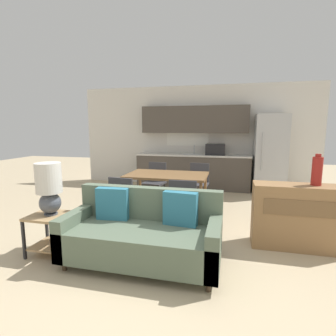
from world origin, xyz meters
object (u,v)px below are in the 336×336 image
at_px(vase, 317,171).
at_px(dining_chair_near_right, 184,203).
at_px(refrigerator, 270,154).
at_px(dining_chair_far_left, 155,180).
at_px(dining_chair_far_right, 198,182).
at_px(dining_table, 167,178).
at_px(dining_chair_near_left, 125,200).
at_px(credenza, 298,217).
at_px(couch, 143,234).
at_px(side_table, 49,228).
at_px(table_lamp, 49,187).

height_order(vase, dining_chair_near_right, vase).
bearing_deg(refrigerator, dining_chair_far_left, -148.79).
xyz_separation_m(vase, dining_chair_far_right, (-1.72, 1.68, -0.57)).
bearing_deg(dining_chair_near_right, dining_chair_far_right, -90.70).
relative_size(dining_table, vase, 3.51).
distance_m(dining_chair_near_left, dining_chair_far_left, 1.59).
distance_m(credenza, dining_chair_near_right, 1.55).
distance_m(dining_table, vase, 2.37).
bearing_deg(dining_chair_near_right, dining_table, -60.78).
bearing_deg(dining_chair_far_right, dining_chair_far_left, -170.91).
distance_m(dining_table, dining_chair_near_left, 0.98).
bearing_deg(dining_chair_near_left, couch, 131.32).
bearing_deg(dining_table, dining_chair_near_left, -119.22).
height_order(dining_table, vase, vase).
distance_m(credenza, dining_chair_near_left, 2.47).
height_order(dining_table, side_table, dining_table).
height_order(vase, dining_chair_near_left, vase).
bearing_deg(side_table, dining_table, 58.61).
bearing_deg(dining_chair_near_left, dining_chair_far_right, -112.31).
distance_m(side_table, table_lamp, 0.53).
height_order(credenza, dining_chair_near_left, credenza).
xyz_separation_m(refrigerator, table_lamp, (-3.08, -4.02, -0.08)).
relative_size(dining_table, dining_chair_near_right, 1.67).
xyz_separation_m(couch, dining_chair_far_right, (0.33, 2.54, 0.14)).
height_order(dining_chair_near_left, dining_chair_far_left, same).
bearing_deg(couch, dining_chair_far_left, 103.33).
relative_size(couch, vase, 4.45).
relative_size(refrigerator, side_table, 3.72).
height_order(dining_table, dining_chair_near_right, dining_chair_near_right).
xyz_separation_m(dining_table, side_table, (-1.09, -1.79, -0.35)).
bearing_deg(dining_chair_far_left, dining_table, -51.96).
xyz_separation_m(refrigerator, dining_chair_far_left, (-2.47, -1.50, -0.47)).
distance_m(side_table, vase, 3.48).
relative_size(dining_chair_far_right, dining_chair_far_left, 1.00).
bearing_deg(dining_chair_near_right, dining_chair_far_left, -60.33).
xyz_separation_m(refrigerator, side_table, (-3.11, -4.04, -0.61)).
xyz_separation_m(dining_chair_far_right, dining_chair_near_left, (-0.93, -1.66, 0.00)).
xyz_separation_m(refrigerator, credenza, (-0.02, -3.12, -0.52)).
distance_m(couch, vase, 2.33).
distance_m(credenza, vase, 0.65).
bearing_deg(dining_table, couch, -85.48).
xyz_separation_m(couch, table_lamp, (-1.20, -0.07, 0.52)).
relative_size(couch, credenza, 1.56).
height_order(credenza, dining_chair_far_right, credenza).
distance_m(refrigerator, dining_chair_far_right, 2.16).
relative_size(refrigerator, dining_chair_near_left, 2.23).
xyz_separation_m(dining_chair_far_right, dining_chair_near_right, (-0.00, -1.63, 0.00)).
relative_size(table_lamp, dining_chair_far_left, 0.77).
relative_size(side_table, dining_chair_far_left, 0.60).
relative_size(side_table, dining_chair_far_right, 0.60).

